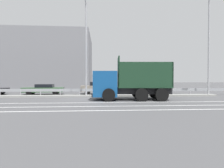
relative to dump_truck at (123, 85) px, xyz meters
The scene contains 14 objects.
ground_plane 3.43m from the dump_truck, 168.36° to the left, with size 320.00×320.00×0.00m, color #4C4C4F.
lane_strip_0 2.40m from the dump_truck, 66.31° to the right, with size 48.94×0.16×0.01m, color silver.
lane_strip_1 4.06m from the dump_truck, 77.79° to the right, with size 48.94×0.16×0.01m, color silver.
lane_strip_2 5.59m from the dump_truck, 81.39° to the right, with size 48.94×0.16×0.01m, color silver.
median_island 4.51m from the dump_truck, 135.78° to the left, with size 26.92×1.10×0.18m, color gray.
median_guardrail 5.43m from the dump_truck, 125.35° to the left, with size 48.94×0.09×0.78m.
dump_truck is the anchor object (origin of this frame).
median_road_sign 5.28m from the dump_truck, 35.07° to the left, with size 0.77×0.16×2.26m.
street_lamp_1 5.90m from the dump_truck, 141.19° to the left, with size 0.71×2.61×9.58m.
street_lamp_2 11.07m from the dump_truck, 16.13° to the left, with size 0.71×2.69×10.54m.
parked_car_2 10.76m from the dump_truck, 143.50° to the left, with size 4.78×2.11×1.24m.
parked_car_3 6.94m from the dump_truck, 107.91° to the left, with size 4.27×2.01×1.51m.
parked_car_4 7.65m from the dump_truck, 65.87° to the left, with size 4.73×2.00×1.38m.
background_building_0 24.48m from the dump_truck, 119.87° to the left, with size 16.44×13.15×10.62m, color gray.
Camera 1 is at (1.11, -15.62, 1.65)m, focal length 28.00 mm.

